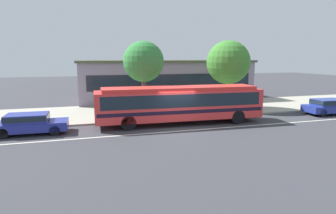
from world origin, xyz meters
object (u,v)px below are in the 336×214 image
sedan_far_ahead (330,106)px  pedestrian_waiting_near_sign (192,103)px  street_tree_near_stop (144,62)px  sedan_behind_bus (30,123)px  transit_bus (180,102)px  street_tree_mid_block (228,62)px  bus_stop_sign (212,97)px

sedan_far_ahead → pedestrian_waiting_near_sign: bearing=167.2°
sedan_far_ahead → pedestrian_waiting_near_sign: pedestrian_waiting_near_sign is taller
street_tree_near_stop → sedan_far_ahead: bearing=-15.0°
sedan_behind_bus → pedestrian_waiting_near_sign: 11.97m
transit_bus → sedan_behind_bus: transit_bus is taller
sedan_far_ahead → street_tree_mid_block: bearing=145.2°
sedan_behind_bus → sedan_far_ahead: size_ratio=0.97×
street_tree_mid_block → street_tree_near_stop: bearing=-174.0°
sedan_behind_bus → street_tree_near_stop: street_tree_near_stop is taller
transit_bus → street_tree_near_stop: (-1.84, 3.72, 2.81)m
pedestrian_waiting_near_sign → street_tree_near_stop: size_ratio=0.28×
pedestrian_waiting_near_sign → transit_bus: bearing=-128.8°
sedan_far_ahead → bus_stop_sign: size_ratio=1.97×
transit_bus → sedan_far_ahead: 13.24m
bus_stop_sign → street_tree_mid_block: 4.65m
bus_stop_sign → sedan_behind_bus: bearing=-171.4°
pedestrian_waiting_near_sign → bus_stop_sign: size_ratio=0.72×
sedan_behind_bus → bus_stop_sign: 13.52m
sedan_far_ahead → street_tree_mid_block: street_tree_mid_block is taller
sedan_behind_bus → bus_stop_sign: bus_stop_sign is taller
transit_bus → pedestrian_waiting_near_sign: 2.97m
pedestrian_waiting_near_sign → street_tree_near_stop: street_tree_near_stop is taller
street_tree_mid_block → bus_stop_sign: bearing=-136.6°
sedan_behind_bus → street_tree_near_stop: size_ratio=0.74×
sedan_behind_bus → pedestrian_waiting_near_sign: (11.73, 2.33, 0.36)m
pedestrian_waiting_near_sign → bus_stop_sign: 1.72m
transit_bus → bus_stop_sign: size_ratio=5.25×
pedestrian_waiting_near_sign → bus_stop_sign: (1.61, -0.32, 0.51)m
sedan_far_ahead → sedan_behind_bus: bearing=179.4°
street_tree_near_stop → street_tree_mid_block: bearing=6.0°
bus_stop_sign → street_tree_mid_block: (2.76, 2.61, 2.69)m
street_tree_mid_block → sedan_behind_bus: bearing=-164.0°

